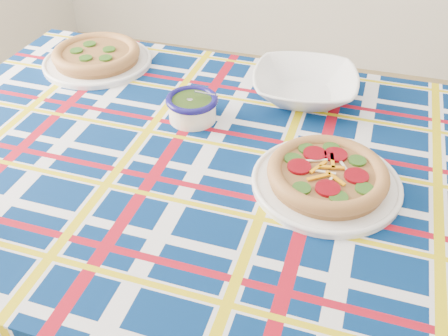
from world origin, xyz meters
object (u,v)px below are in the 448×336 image
(dining_table, at_px, (240,190))
(main_focaccia_plate, at_px, (327,174))
(pesto_bowl, at_px, (192,106))
(serving_bowl, at_px, (305,86))

(dining_table, xyz_separation_m, main_focaccia_plate, (0.21, -0.03, 0.12))
(dining_table, xyz_separation_m, pesto_bowl, (-0.18, 0.15, 0.13))
(main_focaccia_plate, xyz_separation_m, pesto_bowl, (-0.39, 0.18, 0.01))
(pesto_bowl, xyz_separation_m, serving_bowl, (0.27, 0.21, -0.01))
(main_focaccia_plate, height_order, pesto_bowl, pesto_bowl)
(dining_table, relative_size, main_focaccia_plate, 5.07)
(pesto_bowl, bearing_deg, dining_table, -40.65)
(dining_table, bearing_deg, main_focaccia_plate, -5.89)
(pesto_bowl, distance_m, serving_bowl, 0.34)
(dining_table, distance_m, serving_bowl, 0.39)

